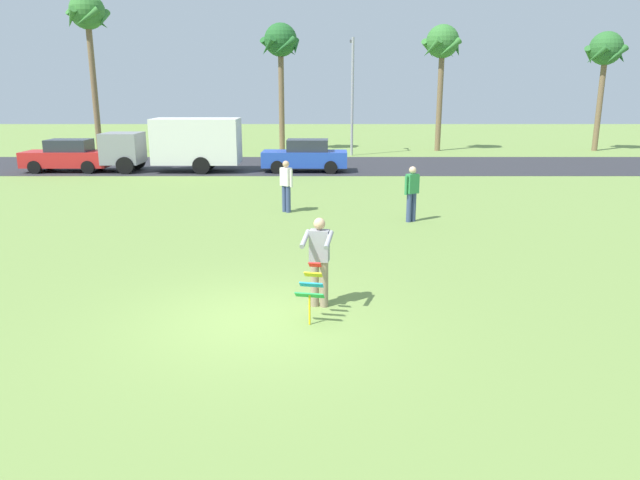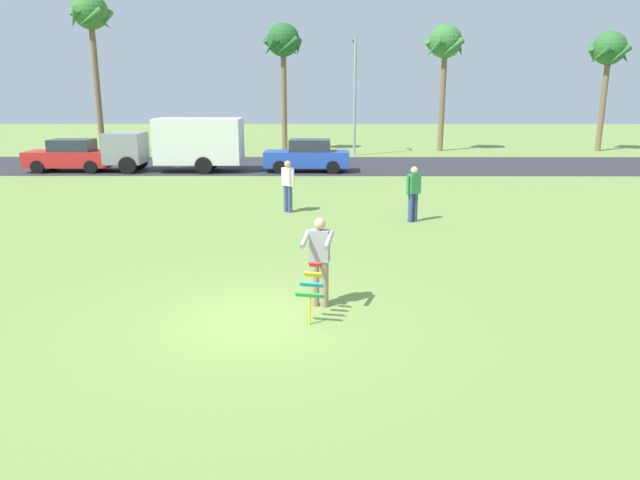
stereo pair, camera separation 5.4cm
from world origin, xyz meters
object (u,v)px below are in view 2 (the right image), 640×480
Objects in this scene: palm_tree_right_near at (283,45)px; parked_car_red at (71,156)px; person_kite_flyer at (319,259)px; palm_tree_far_left at (609,53)px; palm_tree_left_near at (91,19)px; person_walker_near at (413,192)px; kite_held at (312,286)px; palm_tree_centre_far at (445,47)px; parked_truck_grey_van at (183,143)px; person_walker_far at (288,185)px; streetlight_pole at (355,89)px; parked_car_blue at (308,156)px.

parked_car_red is at bearing -134.55° from palm_tree_right_near.
palm_tree_far_left reaches higher than person_kite_flyer.
person_walker_near is at bearing -49.30° from palm_tree_left_near.
kite_held is at bearing -85.44° from palm_tree_right_near.
person_walker_near is at bearing -36.53° from parked_car_red.
palm_tree_right_near is at bearing 10.26° from palm_tree_left_near.
person_walker_near is (15.42, -11.42, 0.16)m from parked_car_red.
palm_tree_centre_far reaches higher than kite_held.
palm_tree_right_near reaches higher than parked_truck_grey_van.
parked_truck_grey_van reaches higher than person_walker_far.
person_walker_near is at bearing -49.45° from parked_truck_grey_van.
parked_truck_grey_van reaches higher than parked_car_red.
person_walker_near is 1.00× the size of person_walker_far.
palm_tree_left_near is 16.47m from streetlight_pole.
streetlight_pole is (15.94, -0.61, -4.08)m from palm_tree_left_near.
parked_car_blue is 9.96m from person_walker_far.
person_walker_near is (-5.02, -21.65, -5.71)m from palm_tree_centre_far.
streetlight_pole is 4.05× the size of person_walker_near.
palm_tree_far_left is at bearing -0.05° from palm_tree_centre_far.
person_walker_far is at bearing 95.83° from kite_held.
streetlight_pole is (-5.89, -2.71, -2.64)m from palm_tree_centre_far.
person_walker_far is at bearing -59.78° from parked_truck_grey_van.
parked_truck_grey_van is 12.66m from palm_tree_left_near.
palm_tree_centre_far is at bearing 34.68° from parked_truck_grey_van.
palm_tree_centre_far is 1.06× the size of palm_tree_far_left.
streetlight_pole is 18.01m from person_walker_far.
person_kite_flyer is at bearing -105.16° from palm_tree_centre_far.
palm_tree_right_near reaches higher than palm_tree_far_left.
person_walker_far is (1.40, -20.16, -5.79)m from palm_tree_right_near.
person_kite_flyer is at bearing -87.82° from parked_car_blue.
streetlight_pole is at bearing 85.53° from kite_held.
person_kite_flyer is 0.21× the size of palm_tree_right_near.
streetlight_pole is (2.12, 27.06, 3.33)m from kite_held.
palm_tree_right_near reaches higher than palm_tree_centre_far.
parked_car_red is at bearing -161.73° from palm_tree_far_left.
palm_tree_left_near is at bearing -174.51° from palm_tree_centre_far.
palm_tree_left_near is 21.98m from palm_tree_centre_far.
palm_tree_left_near is at bearing 116.54° from kite_held.
parked_truck_grey_van is at bearing 130.55° from person_walker_near.
palm_tree_centre_far is at bearing 74.94° from kite_held.
palm_tree_right_near is at bearing 99.98° from parked_car_blue.
palm_tree_centre_far reaches higher than palm_tree_far_left.
palm_tree_left_near reaches higher than kite_held.
kite_held is at bearing -94.47° from streetlight_pole.
palm_tree_far_left reaches higher than parked_truck_grey_van.
palm_tree_left_near reaches higher than person_kite_flyer.
palm_tree_left_near is at bearing -176.31° from palm_tree_far_left.
kite_held is at bearing -63.46° from palm_tree_left_near.
parked_car_red is 0.52× the size of palm_tree_right_near.
kite_held is 20.70m from parked_truck_grey_van.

